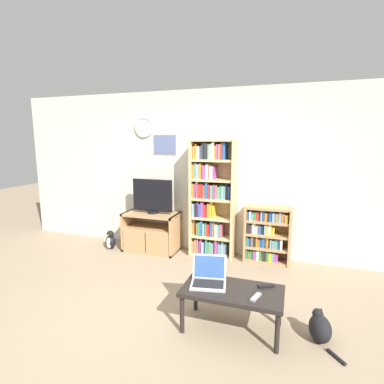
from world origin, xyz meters
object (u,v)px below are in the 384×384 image
object	(u,v)px
tv_stand	(152,232)
laptop	(209,277)
television	(152,196)
penguin_figurine	(110,241)
bookshelf_short	(266,234)
remote_far_from_laptop	(266,286)
remote_near_laptop	(256,297)
coffee_table	(232,294)
cat	(320,327)
bookshelf_tall	(211,200)

from	to	relation	value
tv_stand	laptop	distance (m)	2.17
television	penguin_figurine	bearing A→B (deg)	-166.28
television	bookshelf_short	distance (m)	1.88
remote_far_from_laptop	remote_near_laptop	bearing A→B (deg)	-42.93
coffee_table	remote_far_from_laptop	xyz separation A→B (m)	(0.30, 0.15, 0.06)
coffee_table	laptop	xyz separation A→B (m)	(-0.25, 0.04, 0.11)
television	penguin_figurine	xyz separation A→B (m)	(-0.72, -0.18, -0.78)
remote_near_laptop	television	bearing A→B (deg)	-25.37
tv_stand	remote_far_from_laptop	world-z (taller)	tv_stand
laptop	cat	bearing A→B (deg)	-8.39
tv_stand	television	world-z (taller)	television
tv_stand	bookshelf_short	size ratio (longest dim) A/B	1.05
television	coffee_table	distance (m)	2.41
tv_stand	laptop	bearing A→B (deg)	-48.34
remote_near_laptop	penguin_figurine	world-z (taller)	remote_near_laptop
television	penguin_figurine	world-z (taller)	television
bookshelf_tall	coffee_table	world-z (taller)	bookshelf_tall
bookshelf_tall	coffee_table	bearing A→B (deg)	-68.47
tv_stand	cat	distance (m)	2.94
bookshelf_short	laptop	size ratio (longest dim) A/B	2.18
tv_stand	coffee_table	size ratio (longest dim) A/B	0.93
television	cat	xyz separation A→B (m)	(2.46, -1.57, -0.79)
tv_stand	bookshelf_tall	world-z (taller)	bookshelf_tall
television	remote_near_laptop	bearing A→B (deg)	-42.98
cat	television	bearing A→B (deg)	130.42
coffee_table	penguin_figurine	bearing A→B (deg)	147.89
laptop	remote_near_laptop	bearing A→B (deg)	-27.11
bookshelf_short	coffee_table	size ratio (longest dim) A/B	0.89
tv_stand	bookshelf_tall	distance (m)	1.14
cat	penguin_figurine	xyz separation A→B (m)	(-3.17, 1.40, 0.02)
cat	penguin_figurine	distance (m)	3.47
bookshelf_short	remote_far_from_laptop	xyz separation A→B (m)	(0.15, -1.66, 0.00)
remote_far_from_laptop	bookshelf_short	bearing A→B (deg)	158.04
remote_near_laptop	bookshelf_short	bearing A→B (deg)	-69.96
remote_near_laptop	remote_far_from_laptop	xyz separation A→B (m)	(0.07, 0.24, 0.00)
laptop	bookshelf_short	bearing A→B (deg)	66.17
tv_stand	penguin_figurine	distance (m)	0.73
bookshelf_tall	cat	world-z (taller)	bookshelf_tall
cat	remote_far_from_laptop	bearing A→B (deg)	156.78
bookshelf_tall	laptop	xyz separation A→B (m)	(0.46, -1.75, -0.42)
laptop	remote_far_from_laptop	distance (m)	0.56
bookshelf_tall	penguin_figurine	size ratio (longest dim) A/B	5.76
penguin_figurine	laptop	bearing A→B (deg)	-34.20
television	laptop	size ratio (longest dim) A/B	1.74
coffee_table	penguin_figurine	world-z (taller)	coffee_table
tv_stand	coffee_table	bearing A→B (deg)	-44.58
television	remote_near_laptop	xyz separation A→B (m)	(1.89, -1.76, -0.50)
bookshelf_tall	remote_near_laptop	world-z (taller)	bookshelf_tall
coffee_table	laptop	distance (m)	0.28
coffee_table	laptop	bearing A→B (deg)	169.93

